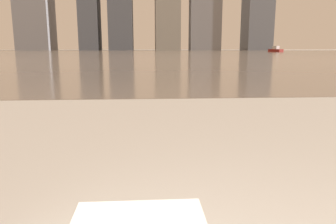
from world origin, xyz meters
The scene contains 2 objects.
harbor_water centered at (0.00, 62.00, 0.01)m, with size 180.00×110.00×0.01m.
harbor_boat_2 centered at (29.46, 74.09, 0.49)m, with size 2.47×3.81×1.35m.
Camera 1 is at (-0.16, 0.23, 1.06)m, focal length 35.00 mm.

